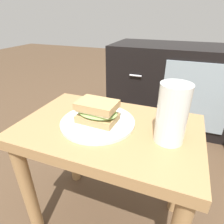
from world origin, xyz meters
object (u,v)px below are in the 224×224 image
sandwich_front (97,111)px  beer_glass (172,115)px  tv_cabinet (177,86)px  plate (98,122)px

sandwich_front → beer_glass: (0.22, -0.01, 0.03)m
tv_cabinet → beer_glass: 0.99m
plate → tv_cabinet: bearing=78.0°
tv_cabinet → plate: bearing=-102.0°
tv_cabinet → plate: 0.98m
tv_cabinet → beer_glass: bearing=-89.1°
tv_cabinet → sandwich_front: size_ratio=7.19×
plate → beer_glass: 0.23m
plate → sandwich_front: bearing=18.2°
tv_cabinet → sandwich_front: bearing=-102.0°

